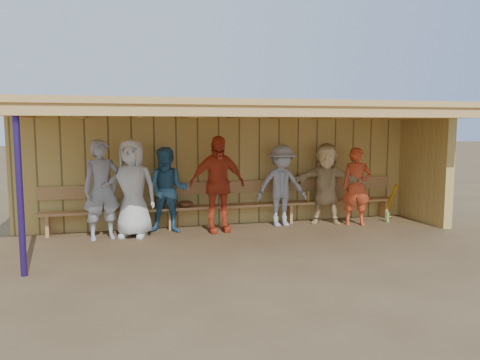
% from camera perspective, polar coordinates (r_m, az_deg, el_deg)
% --- Properties ---
extents(ground, '(90.00, 90.00, 0.00)m').
position_cam_1_polar(ground, '(8.89, 0.58, -6.99)').
color(ground, brown).
rests_on(ground, ground).
extents(player_a, '(0.76, 0.59, 1.85)m').
position_cam_1_polar(player_a, '(8.94, -16.49, -1.15)').
color(player_a, gray).
rests_on(player_a, ground).
extents(player_b, '(1.06, 0.87, 1.86)m').
position_cam_1_polar(player_b, '(8.99, -12.98, -0.98)').
color(player_b, silver).
rests_on(player_b, ground).
extents(player_c, '(0.95, 0.82, 1.68)m').
position_cam_1_polar(player_c, '(9.25, -8.80, -1.23)').
color(player_c, teal).
rests_on(player_c, ground).
extents(player_d, '(1.15, 0.54, 1.90)m').
position_cam_1_polar(player_d, '(9.20, -2.78, -0.50)').
color(player_d, red).
rests_on(player_d, ground).
extents(player_e, '(1.10, 0.64, 1.70)m').
position_cam_1_polar(player_e, '(9.80, 5.08, -0.68)').
color(player_e, '#94959C').
rests_on(player_e, ground).
extents(player_f, '(1.68, 1.14, 1.74)m').
position_cam_1_polar(player_f, '(10.16, 10.47, -0.40)').
color(player_f, '#DDB97C').
rests_on(player_f, ground).
extents(player_g, '(0.70, 0.57, 1.64)m').
position_cam_1_polar(player_g, '(10.14, 14.02, -0.78)').
color(player_g, '#CB4320').
rests_on(player_g, ground).
extents(dugout_structure, '(8.80, 3.20, 2.50)m').
position_cam_1_polar(dugout_structure, '(9.41, 1.77, 4.20)').
color(dugout_structure, tan).
rests_on(dugout_structure, ground).
extents(bench, '(7.60, 0.34, 0.93)m').
position_cam_1_polar(bench, '(9.84, -1.15, -2.52)').
color(bench, tan).
rests_on(bench, ground).
extents(dugout_equipment, '(6.37, 0.62, 0.80)m').
position_cam_1_polar(dugout_equipment, '(9.54, -6.61, -3.09)').
color(dugout_equipment, gold).
rests_on(dugout_equipment, ground).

